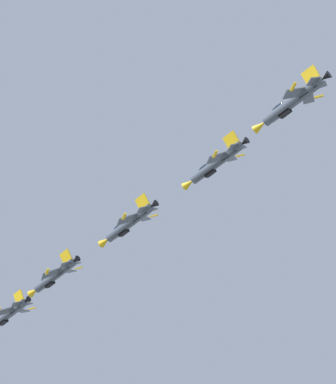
{
  "coord_description": "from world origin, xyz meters",
  "views": [
    {
      "loc": [
        -4.49,
        -6.92,
        1.94
      ],
      "look_at": [
        -14.37,
        85.7,
        103.48
      ],
      "focal_mm": 67.99,
      "sensor_mm": 36.0,
      "label": 1
    }
  ],
  "objects_px": {
    "fighter_jet_lead": "(7,315)",
    "fighter_jet_right_wing": "(128,224)",
    "fighter_jet_left_wing": "(54,276)",
    "fighter_jet_right_outer": "(291,102)",
    "fighter_jet_left_outer": "(215,164)"
  },
  "relations": [
    {
      "from": "fighter_jet_left_outer",
      "to": "fighter_jet_left_wing",
      "type": "bearing_deg",
      "value": 94.41
    },
    {
      "from": "fighter_jet_left_wing",
      "to": "fighter_jet_left_outer",
      "type": "xyz_separation_m",
      "value": [
        35.45,
        -24.86,
        2.8
      ]
    },
    {
      "from": "fighter_jet_left_wing",
      "to": "fighter_jet_left_outer",
      "type": "bearing_deg",
      "value": -85.59
    },
    {
      "from": "fighter_jet_left_outer",
      "to": "fighter_jet_right_outer",
      "type": "xyz_separation_m",
      "value": [
        13.47,
        -14.72,
        -3.14
      ]
    },
    {
      "from": "fighter_jet_lead",
      "to": "fighter_jet_right_outer",
      "type": "relative_size",
      "value": 1.0
    },
    {
      "from": "fighter_jet_lead",
      "to": "fighter_jet_left_outer",
      "type": "xyz_separation_m",
      "value": [
        48.89,
        -37.68,
        1.82
      ]
    },
    {
      "from": "fighter_jet_lead",
      "to": "fighter_jet_right_wing",
      "type": "distance_m",
      "value": 41.05
    },
    {
      "from": "fighter_jet_left_outer",
      "to": "fighter_jet_right_outer",
      "type": "height_order",
      "value": "fighter_jet_left_outer"
    },
    {
      "from": "fighter_jet_left_wing",
      "to": "fighter_jet_left_outer",
      "type": "distance_m",
      "value": 43.39
    },
    {
      "from": "fighter_jet_left_wing",
      "to": "fighter_jet_right_outer",
      "type": "bearing_deg",
      "value": -89.52
    },
    {
      "from": "fighter_jet_lead",
      "to": "fighter_jet_right_outer",
      "type": "bearing_deg",
      "value": -90.59
    },
    {
      "from": "fighter_jet_lead",
      "to": "fighter_jet_left_outer",
      "type": "bearing_deg",
      "value": -88.17
    },
    {
      "from": "fighter_jet_lead",
      "to": "fighter_jet_left_outer",
      "type": "relative_size",
      "value": 1.0
    },
    {
      "from": "fighter_jet_left_wing",
      "to": "fighter_jet_right_outer",
      "type": "height_order",
      "value": "fighter_jet_left_wing"
    },
    {
      "from": "fighter_jet_right_wing",
      "to": "fighter_jet_left_outer",
      "type": "bearing_deg",
      "value": -82.28
    }
  ]
}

